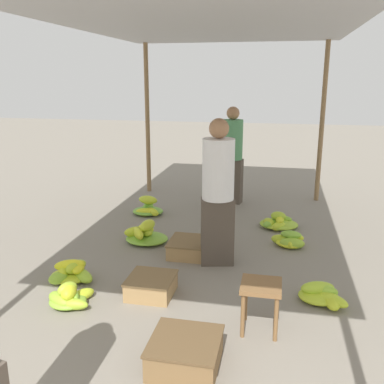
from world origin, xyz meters
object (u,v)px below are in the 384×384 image
object	(u,v)px
banana_pile_left_0	(145,234)
banana_pile_left_1	(69,297)
banana_pile_left_3	(148,208)
banana_pile_right_0	(277,223)
crate_far	(185,353)
banana_pile_left_2	(71,273)
banana_pile_right_2	(322,294)
shopper_walking_mid	(232,154)
banana_pile_right_1	(290,241)
shopper_walking_far	(218,191)
crate_mid	(191,248)
stool	(261,293)
crate_near	(151,286)

from	to	relation	value
banana_pile_left_0	banana_pile_left_1	bearing A→B (deg)	-96.19
banana_pile_left_3	banana_pile_right_0	xyz separation A→B (m)	(2.03, -0.23, -0.02)
banana_pile_left_1	crate_far	bearing A→B (deg)	-26.42
banana_pile_left_0	crate_far	distance (m)	2.62
banana_pile_left_0	banana_pile_left_2	bearing A→B (deg)	-107.96
banana_pile_right_2	shopper_walking_mid	world-z (taller)	shopper_walking_mid
banana_pile_right_0	banana_pile_right_1	bearing A→B (deg)	-76.33
banana_pile_left_1	shopper_walking_far	bearing A→B (deg)	45.61
banana_pile_right_1	banana_pile_left_3	bearing A→B (deg)	157.15
banana_pile_right_2	crate_mid	distance (m)	1.71
banana_pile_left_3	shopper_walking_mid	bearing A→B (deg)	37.99
banana_pile_left_2	banana_pile_left_0	bearing A→B (deg)	72.04
stool	banana_pile_left_0	world-z (taller)	stool
banana_pile_left_0	stool	bearing A→B (deg)	-47.72
banana_pile_left_2	crate_far	world-z (taller)	banana_pile_left_2
crate_far	shopper_walking_mid	size ratio (longest dim) A/B	0.32
crate_mid	shopper_walking_mid	size ratio (longest dim) A/B	0.31
banana_pile_left_0	banana_pile_left_2	distance (m)	1.33
stool	banana_pile_right_0	xyz separation A→B (m)	(0.11, 2.69, -0.28)
stool	crate_far	world-z (taller)	stool
crate_far	shopper_walking_mid	world-z (taller)	shopper_walking_mid
banana_pile_right_2	crate_far	world-z (taller)	crate_far
crate_near	crate_far	xyz separation A→B (m)	(0.58, -1.01, 0.02)
banana_pile_left_3	banana_pile_right_2	distance (m)	3.39
stool	crate_near	xyz separation A→B (m)	(-1.10, 0.40, -0.25)
banana_pile_left_3	shopper_walking_far	xyz separation A→B (m)	(1.36, -1.62, 0.78)
banana_pile_left_2	banana_pile_right_2	distance (m)	2.59
stool	crate_mid	distance (m)	1.75
crate_far	shopper_walking_mid	bearing A→B (deg)	92.41
banana_pile_left_1	banana_pile_left_2	size ratio (longest dim) A/B	0.88
crate_mid	crate_far	size ratio (longest dim) A/B	0.99
banana_pile_right_0	banana_pile_right_2	bearing A→B (deg)	-77.45
banana_pile_left_2	crate_near	xyz separation A→B (m)	(0.92, -0.11, 0.01)
banana_pile_left_3	banana_pile_right_1	xyz separation A→B (m)	(2.20, -0.93, -0.02)
banana_pile_left_2	crate_mid	bearing A→B (deg)	40.71
crate_near	banana_pile_left_1	bearing A→B (deg)	-152.23
banana_pile_right_1	shopper_walking_far	bearing A→B (deg)	-140.43
crate_near	banana_pile_left_0	bearing A→B (deg)	110.60
banana_pile_right_0	banana_pile_right_2	size ratio (longest dim) A/B	1.07
banana_pile_left_2	crate_near	distance (m)	0.93
shopper_walking_far	crate_near	bearing A→B (deg)	-120.79
crate_mid	shopper_walking_far	xyz separation A→B (m)	(0.35, -0.17, 0.78)
banana_pile_right_2	crate_mid	world-z (taller)	crate_mid
shopper_walking_mid	stool	bearing A→B (deg)	-79.61
banana_pile_left_1	crate_near	bearing A→B (deg)	27.77
banana_pile_left_0	shopper_walking_mid	distance (m)	2.40
banana_pile_left_1	crate_mid	size ratio (longest dim) A/B	0.92
stool	banana_pile_left_2	xyz separation A→B (m)	(-2.02, 0.51, -0.26)
banana_pile_left_0	crate_far	xyz separation A→B (m)	(1.09, -2.38, 0.01)
banana_pile_right_1	crate_far	world-z (taller)	crate_far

